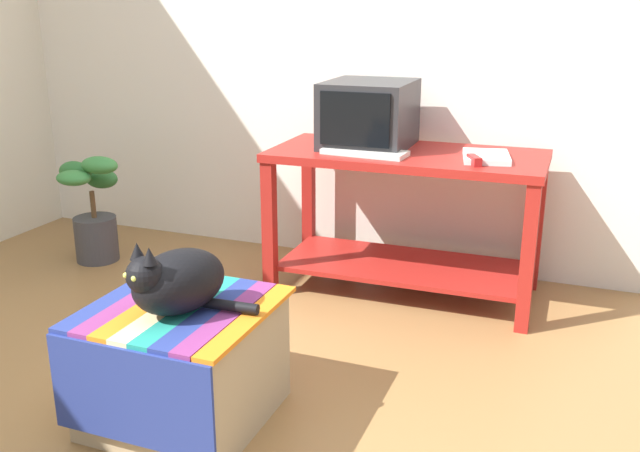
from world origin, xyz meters
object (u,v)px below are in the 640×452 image
object	(u,v)px
tv_monitor	(369,115)
cat	(176,281)
desk	(406,198)
ottoman_with_blanket	(183,363)
stapler	(474,160)
book	(486,157)
potted_plant	(93,210)
keyboard	(365,152)

from	to	relation	value
tv_monitor	cat	world-z (taller)	tv_monitor
desk	ottoman_with_blanket	size ratio (longest dim) A/B	2.16
stapler	book	bearing A→B (deg)	46.42
cat	stapler	distance (m)	1.49
book	potted_plant	xyz separation A→B (m)	(-2.12, -0.15, -0.44)
book	cat	distance (m)	1.61
book	ottoman_with_blanket	distance (m)	1.66
cat	potted_plant	world-z (taller)	cat
keyboard	stapler	world-z (taller)	stapler
ottoman_with_blanket	cat	size ratio (longest dim) A/B	1.45
desk	tv_monitor	xyz separation A→B (m)	(-0.22, 0.06, 0.39)
stapler	potted_plant	bearing A→B (deg)	151.75
desk	potted_plant	xyz separation A→B (m)	(-1.74, -0.19, -0.20)
cat	book	bearing A→B (deg)	82.96
desk	potted_plant	world-z (taller)	desk
ottoman_with_blanket	stapler	world-z (taller)	stapler
desk	stapler	size ratio (longest dim) A/B	11.99
cat	stapler	size ratio (longest dim) A/B	3.84
book	ottoman_with_blanket	size ratio (longest dim) A/B	0.44
tv_monitor	potted_plant	size ratio (longest dim) A/B	0.78
ottoman_with_blanket	potted_plant	size ratio (longest dim) A/B	1.00
ottoman_with_blanket	stapler	size ratio (longest dim) A/B	5.56
book	cat	world-z (taller)	book
tv_monitor	potted_plant	world-z (taller)	tv_monitor
potted_plant	stapler	bearing A→B (deg)	0.65
keyboard	cat	bearing A→B (deg)	-95.57
cat	ottoman_with_blanket	bearing A→B (deg)	140.69
desk	cat	distance (m)	1.49
tv_monitor	keyboard	size ratio (longest dim) A/B	1.19
tv_monitor	stapler	bearing A→B (deg)	-23.22
tv_monitor	book	bearing A→B (deg)	-10.78
book	tv_monitor	bearing A→B (deg)	158.46
ottoman_with_blanket	stapler	bearing A→B (deg)	58.34
cat	desk	bearing A→B (deg)	96.56
desk	tv_monitor	size ratio (longest dim) A/B	2.77
ottoman_with_blanket	potted_plant	xyz separation A→B (m)	(-1.33, 1.21, 0.08)
potted_plant	stapler	distance (m)	2.14
keyboard	tv_monitor	bearing A→B (deg)	107.31
book	cat	bearing A→B (deg)	-130.65
tv_monitor	ottoman_with_blanket	bearing A→B (deg)	-98.73
desk	keyboard	distance (m)	0.33
book	keyboard	bearing A→B (deg)	178.72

